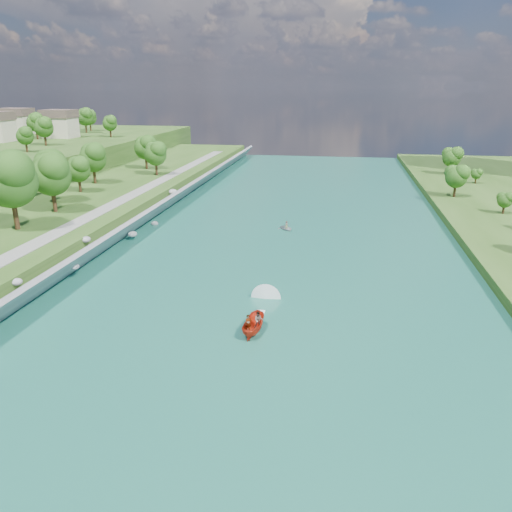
# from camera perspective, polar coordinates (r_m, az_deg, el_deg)

# --- Properties ---
(ground) EXTENTS (260.00, 260.00, 0.00)m
(ground) POSITION_cam_1_polar(r_m,az_deg,el_deg) (50.77, -0.91, -9.38)
(ground) COLOR #2D5119
(ground) RESTS_ON ground
(river_water) EXTENTS (55.00, 240.00, 0.10)m
(river_water) POSITION_cam_1_polar(r_m,az_deg,el_deg) (68.81, 2.14, -1.57)
(river_water) COLOR #17584D
(river_water) RESTS_ON ground
(ridge_west) EXTENTS (60.00, 120.00, 9.00)m
(ridge_west) POSITION_cam_1_polar(r_m,az_deg,el_deg) (167.17, -23.72, 10.54)
(ridge_west) COLOR #2D5119
(ridge_west) RESTS_ON ground
(riprap_bank) EXTENTS (4.08, 236.00, 4.08)m
(riprap_bank) POSITION_cam_1_polar(r_m,az_deg,el_deg) (75.34, -17.79, 0.75)
(riprap_bank) COLOR slate
(riprap_bank) RESTS_ON ground
(riverside_path) EXTENTS (3.00, 200.00, 0.10)m
(riverside_path) POSITION_cam_1_polar(r_m,az_deg,el_deg) (78.59, -22.04, 2.33)
(riverside_path) COLOR gray
(riverside_path) RESTS_ON berm_west
(ridge_houses) EXTENTS (29.50, 29.50, 8.40)m
(ridge_houses) POSITION_cam_1_polar(r_m,az_deg,el_deg) (173.93, -24.96, 13.58)
(ridge_houses) COLOR beige
(ridge_houses) RESTS_ON ridge_west
(trees_ridge) EXTENTS (23.92, 65.48, 9.81)m
(trees_ridge) POSITION_cam_1_polar(r_m,az_deg,el_deg) (169.16, -20.62, 14.04)
(trees_ridge) COLOR #214F15
(trees_ridge) RESTS_ON ridge_west
(motorboat) EXTENTS (3.60, 19.21, 2.16)m
(motorboat) POSITION_cam_1_polar(r_m,az_deg,el_deg) (52.20, -0.12, -7.41)
(motorboat) COLOR red
(motorboat) RESTS_ON river_water
(raft) EXTENTS (3.73, 3.94, 1.50)m
(raft) POSITION_cam_1_polar(r_m,az_deg,el_deg) (88.00, 3.50, 3.25)
(raft) COLOR #96989E
(raft) RESTS_ON river_water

